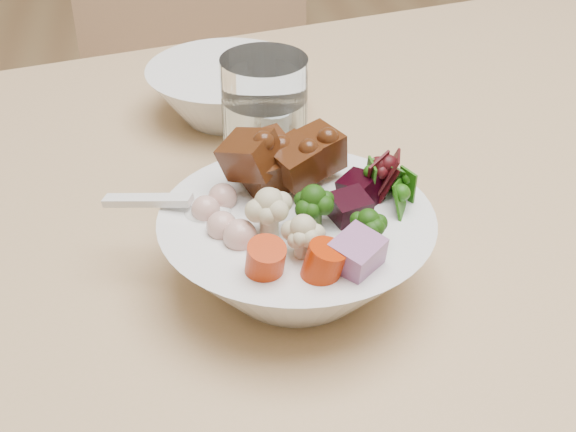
{
  "coord_description": "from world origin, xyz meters",
  "views": [
    {
      "loc": [
        -0.47,
        -0.57,
        1.09
      ],
      "look_at": [
        -0.38,
        -0.11,
        0.77
      ],
      "focal_mm": 50.0,
      "sensor_mm": 36.0,
      "label": 1
    }
  ],
  "objects_px": {
    "food_bowl": "(298,243)",
    "water_glass": "(265,132)",
    "side_bowl": "(227,93)",
    "dining_table": "(437,255)",
    "chair_far": "(193,112)"
  },
  "relations": [
    {
      "from": "food_bowl",
      "to": "water_glass",
      "type": "xyz_separation_m",
      "value": [
        -0.0,
        0.13,
        0.02
      ]
    },
    {
      "from": "food_bowl",
      "to": "dining_table",
      "type": "bearing_deg",
      "value": 33.24
    },
    {
      "from": "chair_far",
      "to": "food_bowl",
      "type": "height_order",
      "value": "chair_far"
    },
    {
      "from": "chair_far",
      "to": "water_glass",
      "type": "relative_size",
      "value": 6.78
    },
    {
      "from": "dining_table",
      "to": "food_bowl",
      "type": "bearing_deg",
      "value": -158.63
    },
    {
      "from": "water_glass",
      "to": "side_bowl",
      "type": "bearing_deg",
      "value": 96.8
    },
    {
      "from": "chair_far",
      "to": "food_bowl",
      "type": "bearing_deg",
      "value": -80.06
    },
    {
      "from": "dining_table",
      "to": "food_bowl",
      "type": "relative_size",
      "value": 8.09
    },
    {
      "from": "chair_far",
      "to": "water_glass",
      "type": "xyz_separation_m",
      "value": [
        0.03,
        -0.61,
        0.28
      ]
    },
    {
      "from": "chair_far",
      "to": "water_glass",
      "type": "height_order",
      "value": "chair_far"
    },
    {
      "from": "water_glass",
      "to": "food_bowl",
      "type": "bearing_deg",
      "value": -88.29
    },
    {
      "from": "food_bowl",
      "to": "water_glass",
      "type": "height_order",
      "value": "water_glass"
    },
    {
      "from": "chair_far",
      "to": "water_glass",
      "type": "bearing_deg",
      "value": -79.84
    },
    {
      "from": "food_bowl",
      "to": "side_bowl",
      "type": "height_order",
      "value": "food_bowl"
    },
    {
      "from": "dining_table",
      "to": "side_bowl",
      "type": "relative_size",
      "value": 10.05
    }
  ]
}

